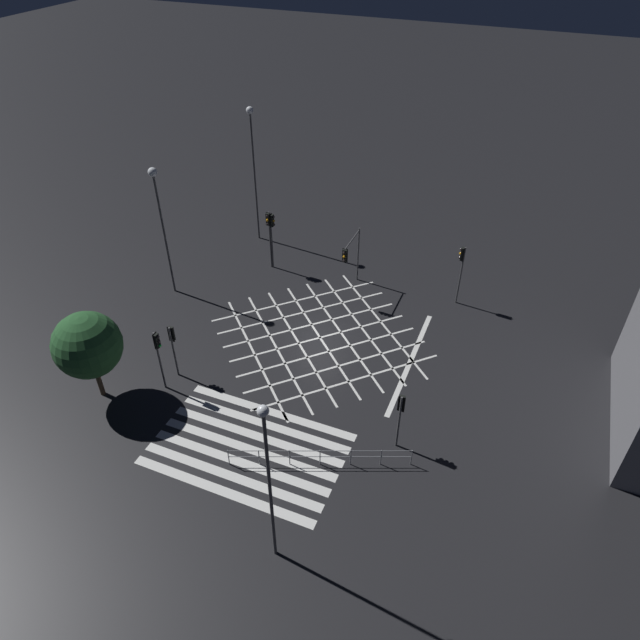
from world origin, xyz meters
The scene contains 14 objects.
ground_plane centered at (0.00, 0.00, 0.00)m, with size 200.00×200.00×0.00m, color black.
road_markings centered at (0.28, -5.38, 0.00)m, with size 14.45×19.70×0.01m.
traffic_light_sw_main centered at (-6.32, -7.40, 2.84)m, with size 0.39×0.36×3.97m.
traffic_light_sw_cross centered at (-6.33, -6.15, 2.49)m, with size 0.36×0.39×3.48m.
traffic_light_nw_cross centered at (-6.46, 6.19, 3.18)m, with size 0.36×0.39×4.47m.
traffic_light_se_cross centered at (6.85, -6.37, 2.47)m, with size 0.36×0.39×3.45m.
traffic_light_median_north centered at (-0.04, 5.51, 3.09)m, with size 0.36×3.07×4.16m.
traffic_light_ne_main centered at (7.02, 6.98, 3.07)m, with size 0.39×0.36×4.31m.
traffic_light_nw_main centered at (-6.25, 6.27, 3.12)m, with size 0.39×0.36×4.37m.
street_lamp_east centered at (3.73, -14.06, 5.77)m, with size 0.43×0.43×9.01m.
street_lamp_west centered at (-9.28, 9.74, 7.16)m, with size 0.53×0.53×10.34m.
street_lamp_far centered at (-11.34, 0.90, 6.66)m, with size 0.58×0.58×9.03m.
street_tree_near centered at (-9.35, -9.17, 3.56)m, with size 3.60×3.60×5.37m.
pedestrian_railing centered at (3.72, -9.04, 0.67)m, with size 8.29×3.44×1.05m.
Camera 1 is at (10.49, -25.46, 22.84)m, focal length 32.00 mm.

